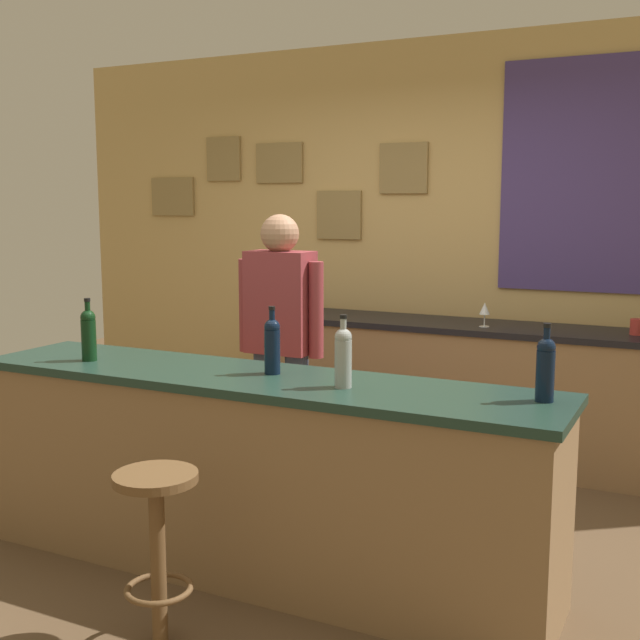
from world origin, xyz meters
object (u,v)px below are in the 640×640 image
wine_bottle_c (343,355)px  wine_bottle_d (545,367)px  wine_bottle_a (89,333)px  wine_glass_a (485,310)px  wine_bottle_b (272,344)px  coffee_mug (637,327)px  bartender (281,339)px  bar_stool (157,529)px

wine_bottle_c → wine_bottle_d: same height
wine_bottle_a → wine_glass_a: 2.47m
wine_bottle_b → coffee_mug: wine_bottle_b is taller
wine_bottle_a → coffee_mug: (2.31, 2.13, -0.11)m
bartender → coffee_mug: size_ratio=12.96×
wine_bottle_c → bar_stool: bearing=-125.8°
wine_bottle_d → coffee_mug: 1.97m
bar_stool → wine_bottle_a: size_ratio=2.22×
bartender → wine_bottle_b: size_ratio=5.29×
wine_glass_a → coffee_mug: (0.90, 0.10, -0.06)m
wine_bottle_a → bartender: bearing=56.7°
coffee_mug → wine_bottle_a: bearing=-137.3°
wine_bottle_b → wine_bottle_c: bearing=-14.5°
wine_bottle_a → wine_bottle_b: 0.96m
bar_stool → wine_bottle_a: wine_bottle_a is taller
wine_bottle_d → wine_bottle_a: bearing=-175.6°
wine_bottle_c → wine_bottle_d: 0.81m
bartender → wine_bottle_d: bearing=-24.4°
bartender → coffee_mug: (1.73, 1.25, 0.01)m
wine_bottle_a → coffee_mug: wine_bottle_a is taller
wine_bottle_a → wine_glass_a: (1.41, 2.03, -0.05)m
wine_bottle_b → bar_stool: bearing=-95.6°
bartender → wine_bottle_c: bearing=-47.6°
bar_stool → wine_bottle_d: wine_bottle_d is taller
wine_bottle_b → wine_glass_a: bearing=76.3°
bartender → coffee_mug: bearing=35.9°
bartender → wine_bottle_c: (0.77, -0.84, 0.12)m
wine_bottle_c → wine_bottle_d: size_ratio=1.00×
bartender → wine_glass_a: size_ratio=10.45×
wine_bottle_d → wine_glass_a: wine_bottle_d is taller
wine_bottle_b → wine_bottle_d: 1.19m
wine_glass_a → bar_stool: bearing=-101.4°
bartender → bar_stool: (0.30, -1.50, -0.48)m
bar_stool → wine_bottle_c: size_ratio=2.22×
wine_bottle_a → wine_bottle_b: size_ratio=1.00×
wine_bottle_d → wine_glass_a: (-0.73, 1.86, -0.05)m
wine_bottle_a → wine_bottle_c: same height
wine_bottle_b → wine_bottle_c: (0.40, -0.10, 0.00)m
wine_bottle_a → coffee_mug: size_ratio=2.45×
wine_glass_a → coffee_mug: 0.91m
bartender → bar_stool: size_ratio=2.38×
bar_stool → bartender: bearing=101.3°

